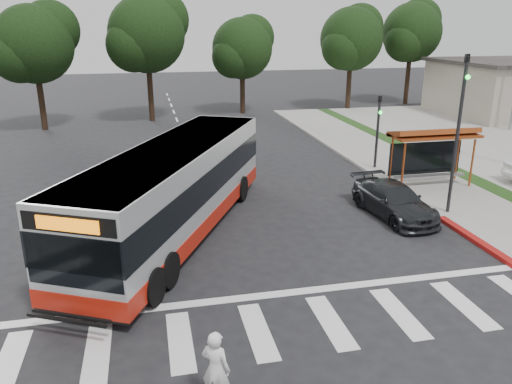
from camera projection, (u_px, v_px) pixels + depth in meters
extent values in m
plane|color=black|center=(227.00, 250.00, 17.56)|extent=(140.00, 140.00, 0.00)
cube|color=gray|center=(402.00, 169.00, 27.19)|extent=(4.00, 40.00, 0.12)
cube|color=#9E9991|center=(368.00, 171.00, 26.78)|extent=(0.30, 40.00, 0.15)
cube|color=maroon|center=(489.00, 249.00, 17.52)|extent=(0.32, 6.00, 0.15)
cube|color=silver|center=(258.00, 331.00, 12.93)|extent=(18.00, 2.60, 0.01)
cylinder|color=#984019|center=(403.00, 167.00, 23.06)|extent=(0.10, 0.10, 2.30)
cylinder|color=#984019|center=(472.00, 163.00, 23.80)|extent=(0.10, 0.10, 2.30)
cylinder|color=#984019|center=(391.00, 161.00, 24.17)|extent=(0.10, 0.10, 2.30)
cylinder|color=#984019|center=(457.00, 157.00, 24.91)|extent=(0.10, 0.10, 2.30)
cube|color=#984019|center=(434.00, 135.00, 23.57)|extent=(4.20, 1.60, 0.12)
cube|color=#984019|center=(434.00, 132.00, 23.57)|extent=(4.20, 1.32, 0.51)
cube|color=black|center=(425.00, 158.00, 24.53)|extent=(3.80, 0.06, 1.60)
cube|color=gray|center=(430.00, 176.00, 24.21)|extent=(3.60, 0.40, 0.08)
cylinder|color=black|center=(457.00, 138.00, 19.87)|extent=(0.14, 0.14, 6.50)
imported|color=black|center=(466.00, 67.00, 18.99)|extent=(0.16, 0.20, 1.00)
sphere|color=#19E533|center=(468.00, 77.00, 18.94)|extent=(0.18, 0.18, 0.18)
cylinder|color=black|center=(377.00, 133.00, 26.75)|extent=(0.14, 0.14, 4.00)
imported|color=black|center=(379.00, 105.00, 26.27)|extent=(0.16, 0.20, 1.00)
sphere|color=#19E533|center=(380.00, 113.00, 26.21)|extent=(0.18, 0.18, 0.18)
cylinder|color=black|center=(349.00, 84.00, 46.00)|extent=(0.44, 0.44, 4.40)
sphere|color=black|center=(351.00, 39.00, 44.72)|extent=(5.60, 5.60, 5.60)
sphere|color=black|center=(360.00, 27.00, 45.41)|extent=(4.20, 4.20, 4.20)
sphere|color=black|center=(344.00, 48.00, 44.10)|extent=(3.92, 3.92, 3.92)
cylinder|color=black|center=(407.00, 79.00, 49.24)|extent=(0.44, 0.44, 4.84)
sphere|color=black|center=(412.00, 32.00, 47.84)|extent=(5.60, 5.60, 5.60)
sphere|color=black|center=(419.00, 20.00, 48.49)|extent=(4.20, 4.20, 4.20)
sphere|color=black|center=(405.00, 41.00, 47.24)|extent=(3.92, 3.92, 3.92)
cylinder|color=black|center=(150.00, 91.00, 40.44)|extent=(0.44, 0.44, 4.84)
sphere|color=black|center=(147.00, 34.00, 39.04)|extent=(6.00, 6.00, 6.00)
sphere|color=black|center=(161.00, 19.00, 39.76)|extent=(4.50, 4.50, 4.50)
sphere|color=black|center=(134.00, 45.00, 38.37)|extent=(4.20, 4.20, 4.20)
cylinder|color=black|center=(242.00, 91.00, 44.06)|extent=(0.44, 0.44, 3.96)
sphere|color=black|center=(242.00, 48.00, 42.91)|extent=(5.20, 5.20, 5.20)
sphere|color=black|center=(252.00, 37.00, 43.56)|extent=(3.90, 3.90, 3.90)
sphere|color=black|center=(233.00, 57.00, 42.33)|extent=(3.64, 3.64, 3.64)
cylinder|color=black|center=(41.00, 100.00, 37.03)|extent=(0.44, 0.44, 4.40)
sphere|color=black|center=(34.00, 44.00, 35.75)|extent=(5.60, 5.60, 5.60)
sphere|color=black|center=(50.00, 29.00, 36.44)|extent=(4.20, 4.20, 4.20)
sphere|color=black|center=(18.00, 55.00, 35.13)|extent=(3.92, 3.92, 3.92)
imported|color=white|center=(216.00, 369.00, 10.19)|extent=(0.76, 0.70, 1.75)
imported|color=#222527|center=(394.00, 201.00, 20.51)|extent=(2.35, 4.81, 1.35)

